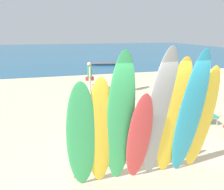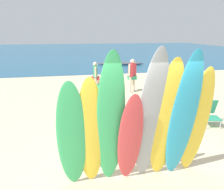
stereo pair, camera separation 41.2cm
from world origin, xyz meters
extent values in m
plane|color=beige|center=(0.00, 14.00, 0.00)|extent=(60.00, 60.00, 0.00)
cube|color=#235B7F|center=(0.00, 31.06, 0.01)|extent=(60.00, 40.00, 0.02)
cylinder|color=brown|center=(-1.38, 0.00, 0.31)|extent=(0.07, 0.07, 0.63)
cylinder|color=brown|center=(1.38, 0.00, 0.31)|extent=(0.07, 0.07, 0.63)
cylinder|color=brown|center=(0.00, 0.00, 0.63)|extent=(2.88, 0.06, 0.06)
ellipsoid|color=#38B266|center=(-1.26, -0.42, 1.12)|extent=(0.55, 0.45, 2.23)
ellipsoid|color=yellow|center=(-0.91, -0.41, 1.14)|extent=(0.52, 0.49, 2.28)
ellipsoid|color=#38B266|center=(-0.54, -0.48, 1.36)|extent=(0.54, 0.59, 2.73)
ellipsoid|color=#D13D42|center=(-0.17, -0.51, 1.00)|extent=(0.48, 0.57, 2.00)
ellipsoid|color=#999EA3|center=(0.21, -0.52, 1.39)|extent=(0.57, 0.68, 2.78)
ellipsoid|color=yellow|center=(0.54, -0.51, 1.30)|extent=(0.56, 0.59, 2.59)
ellipsoid|color=#289EC6|center=(0.87, -0.54, 1.36)|extent=(0.60, 0.60, 2.72)
ellipsoid|color=yellow|center=(1.24, -0.44, 1.20)|extent=(0.52, 0.49, 2.39)
cylinder|color=brown|center=(-0.18, 2.67, 0.36)|extent=(0.11, 0.11, 0.72)
cylinder|color=brown|center=(-0.36, 2.90, 0.36)|extent=(0.11, 0.11, 0.72)
cube|color=#DB333D|center=(-0.27, 2.78, 0.66)|extent=(0.39, 0.24, 0.17)
cube|color=#33A36B|center=(-0.27, 2.78, 1.00)|extent=(0.38, 0.41, 0.56)
sphere|color=brown|center=(-0.27, 2.78, 1.38)|extent=(0.20, 0.20, 0.20)
cylinder|color=brown|center=(-0.12, 2.60, 1.03)|extent=(0.09, 0.09, 0.50)
cylinder|color=brown|center=(-0.42, 2.97, 1.03)|extent=(0.09, 0.09, 0.50)
cylinder|color=beige|center=(0.03, 6.83, 0.37)|extent=(0.11, 0.11, 0.74)
cylinder|color=beige|center=(0.00, 6.53, 0.37)|extent=(0.11, 0.11, 0.74)
cube|color=#DB333D|center=(0.02, 6.68, 0.68)|extent=(0.40, 0.24, 0.18)
cube|color=#33A36B|center=(0.02, 6.68, 1.03)|extent=(0.23, 0.40, 0.58)
sphere|color=beige|center=(0.02, 6.68, 1.42)|extent=(0.21, 0.21, 0.21)
cylinder|color=beige|center=(0.04, 6.92, 1.06)|extent=(0.09, 0.09, 0.51)
cylinder|color=beige|center=(0.00, 6.44, 1.06)|extent=(0.09, 0.09, 0.51)
cylinder|color=beige|center=(1.70, 6.08, 0.41)|extent=(0.12, 0.12, 0.81)
cylinder|color=beige|center=(1.95, 6.31, 0.41)|extent=(0.12, 0.12, 0.81)
cube|color=#33A36B|center=(1.82, 6.19, 0.75)|extent=(0.44, 0.27, 0.20)
cube|color=#DB333D|center=(1.82, 6.19, 1.13)|extent=(0.46, 0.44, 0.64)
sphere|color=beige|center=(1.82, 6.19, 1.57)|extent=(0.23, 0.23, 0.23)
cylinder|color=beige|center=(1.62, 6.01, 1.17)|extent=(0.10, 0.10, 0.57)
cylinder|color=beige|center=(2.02, 6.37, 1.17)|extent=(0.10, 0.10, 0.57)
cylinder|color=#B7B7BC|center=(2.94, 1.50, 0.14)|extent=(0.02, 0.02, 0.28)
cylinder|color=#B7B7BC|center=(3.35, 1.41, 0.14)|extent=(0.02, 0.02, 0.28)
cylinder|color=#B7B7BC|center=(3.02, 1.87, 0.14)|extent=(0.02, 0.02, 0.28)
cylinder|color=#B7B7BC|center=(3.43, 1.78, 0.14)|extent=(0.02, 0.02, 0.28)
cube|color=#2D9370|center=(3.19, 1.64, 0.30)|extent=(0.58, 0.54, 0.03)
cube|color=#2D9370|center=(3.25, 1.95, 0.57)|extent=(0.53, 0.31, 0.53)
ellipsoid|color=#4C515B|center=(3.32, 15.18, 0.15)|extent=(4.31, 1.45, 0.34)
camera|label=1|loc=(-1.61, -3.94, 2.98)|focal=34.38mm
camera|label=2|loc=(-1.21, -4.03, 2.98)|focal=34.38mm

